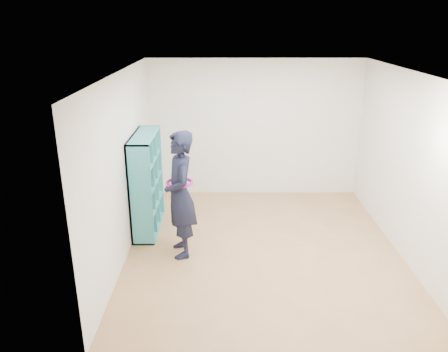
{
  "coord_description": "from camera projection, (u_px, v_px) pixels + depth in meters",
  "views": [
    {
      "loc": [
        -0.59,
        -5.81,
        3.27
      ],
      "look_at": [
        -0.58,
        0.3,
        1.05
      ],
      "focal_mm": 35.0,
      "sensor_mm": 36.0,
      "label": 1
    }
  ],
  "objects": [
    {
      "name": "bookshelf",
      "position": [
        145.0,
        185.0,
        6.95
      ],
      "size": [
        0.35,
        1.19,
        1.59
      ],
      "color": "teal",
      "rests_on": "floor"
    },
    {
      "name": "floor",
      "position": [
        263.0,
        248.0,
        6.58
      ],
      "size": [
        4.5,
        4.5,
        0.0
      ],
      "primitive_type": "plane",
      "color": "#997045",
      "rests_on": "ground"
    },
    {
      "name": "wall_left",
      "position": [
        123.0,
        167.0,
        6.13
      ],
      "size": [
        0.02,
        4.5,
        2.6
      ],
      "primitive_type": "cube",
      "color": "silver",
      "rests_on": "floor"
    },
    {
      "name": "wall_right",
      "position": [
        407.0,
        167.0,
        6.14
      ],
      "size": [
        0.02,
        4.5,
        2.6
      ],
      "primitive_type": "cube",
      "color": "silver",
      "rests_on": "floor"
    },
    {
      "name": "wall_front",
      "position": [
        287.0,
        245.0,
        4.02
      ],
      "size": [
        4.0,
        0.02,
        2.6
      ],
      "primitive_type": "cube",
      "color": "silver",
      "rests_on": "floor"
    },
    {
      "name": "ceiling",
      "position": [
        268.0,
        73.0,
        5.69
      ],
      "size": [
        4.5,
        4.5,
        0.0
      ],
      "primitive_type": "plane",
      "color": "white",
      "rests_on": "wall_back"
    },
    {
      "name": "smartphone",
      "position": [
        169.0,
        186.0,
        6.14
      ],
      "size": [
        0.04,
        0.09,
        0.12
      ],
      "rotation": [
        0.37,
        0.0,
        0.34
      ],
      "color": "silver",
      "rests_on": "person"
    },
    {
      "name": "wall_back",
      "position": [
        255.0,
        129.0,
        8.25
      ],
      "size": [
        4.0,
        0.02,
        2.6
      ],
      "primitive_type": "cube",
      "color": "silver",
      "rests_on": "floor"
    },
    {
      "name": "person",
      "position": [
        180.0,
        195.0,
        6.14
      ],
      "size": [
        0.59,
        0.76,
        1.85
      ],
      "rotation": [
        0.0,
        0.0,
        -1.33
      ],
      "color": "black",
      "rests_on": "floor"
    }
  ]
}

